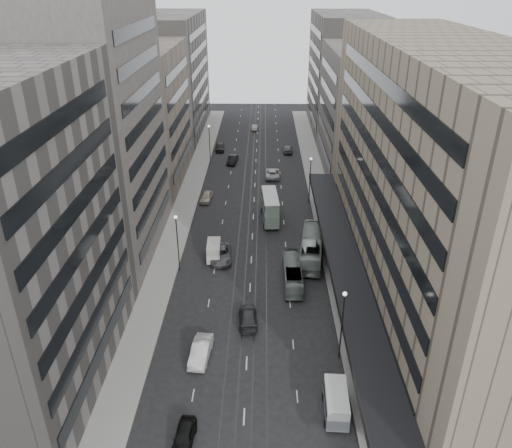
# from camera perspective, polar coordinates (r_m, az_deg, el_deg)

# --- Properties ---
(ground) EXTENTS (220.00, 220.00, 0.00)m
(ground) POSITION_cam_1_polar(r_m,az_deg,el_deg) (58.37, -0.89, -11.65)
(ground) COLOR black
(ground) RESTS_ON ground
(sidewalk_right) EXTENTS (4.00, 125.00, 0.15)m
(sidewalk_right) POSITION_cam_1_polar(r_m,az_deg,el_deg) (91.35, 7.37, 3.16)
(sidewalk_right) COLOR gray
(sidewalk_right) RESTS_ON ground
(sidewalk_left) EXTENTS (4.00, 125.00, 0.15)m
(sidewalk_left) POSITION_cam_1_polar(r_m,az_deg,el_deg) (91.77, -7.72, 3.25)
(sidewalk_left) COLOR gray
(sidewalk_left) RESTS_ON ground
(department_store) EXTENTS (19.20, 60.00, 30.00)m
(department_store) POSITION_cam_1_polar(r_m,az_deg,el_deg) (61.12, 19.85, 4.70)
(department_store) COLOR #7D715B
(department_store) RESTS_ON ground
(building_right_mid) EXTENTS (15.00, 28.00, 24.00)m
(building_right_mid) POSITION_cam_1_polar(r_m,az_deg,el_deg) (102.66, 12.34, 12.45)
(building_right_mid) COLOR #4B4541
(building_right_mid) RESTS_ON ground
(building_right_far) EXTENTS (15.00, 32.00, 28.00)m
(building_right_far) POSITION_cam_1_polar(r_m,az_deg,el_deg) (131.19, 10.02, 16.56)
(building_right_far) COLOR slate
(building_right_far) RESTS_ON ground
(building_left_b) EXTENTS (15.00, 26.00, 34.00)m
(building_left_b) POSITION_cam_1_polar(r_m,az_deg,el_deg) (71.39, -18.30, 9.75)
(building_left_b) COLOR #4B4541
(building_left_b) RESTS_ON ground
(building_left_c) EXTENTS (15.00, 28.00, 25.00)m
(building_left_c) POSITION_cam_1_polar(r_m,az_deg,el_deg) (97.55, -13.12, 11.94)
(building_left_c) COLOR #786B5D
(building_left_c) RESTS_ON ground
(building_left_d) EXTENTS (15.00, 38.00, 28.00)m
(building_left_d) POSITION_cam_1_polar(r_m,az_deg,el_deg) (128.81, -9.86, 16.39)
(building_left_d) COLOR slate
(building_left_d) RESTS_ON ground
(lamp_right_near) EXTENTS (0.44, 0.44, 8.32)m
(lamp_right_near) POSITION_cam_1_polar(r_m,az_deg,el_deg) (51.84, 9.86, -10.50)
(lamp_right_near) COLOR #262628
(lamp_right_near) RESTS_ON ground
(lamp_right_far) EXTENTS (0.44, 0.44, 8.32)m
(lamp_right_far) POSITION_cam_1_polar(r_m,az_deg,el_deg) (86.88, 6.21, 5.62)
(lamp_right_far) COLOR #262628
(lamp_right_far) RESTS_ON ground
(lamp_left_near) EXTENTS (0.44, 0.44, 8.32)m
(lamp_left_near) POSITION_cam_1_polar(r_m,az_deg,el_deg) (66.52, -9.00, -1.45)
(lamp_left_near) COLOR #262628
(lamp_left_near) RESTS_ON ground
(lamp_left_far) EXTENTS (0.44, 0.44, 8.32)m
(lamp_left_far) POSITION_cam_1_polar(r_m,az_deg,el_deg) (106.02, -5.34, 9.57)
(lamp_left_far) COLOR #262628
(lamp_left_far) RESTS_ON ground
(bus_near) EXTENTS (2.27, 9.60, 2.67)m
(bus_near) POSITION_cam_1_polar(r_m,az_deg,el_deg) (65.36, 4.19, -5.63)
(bus_near) COLOR gray
(bus_near) RESTS_ON ground
(bus_far) EXTENTS (4.52, 12.59, 3.43)m
(bus_far) POSITION_cam_1_polar(r_m,az_deg,el_deg) (70.84, 6.37, -2.63)
(bus_far) COLOR #8F9A92
(bus_far) RESTS_ON ground
(double_decker) EXTENTS (3.01, 8.39, 4.51)m
(double_decker) POSITION_cam_1_polar(r_m,az_deg,el_deg) (80.80, 1.63, 1.97)
(double_decker) COLOR gray
(double_decker) RESTS_ON ground
(vw_microbus) EXTENTS (2.39, 4.89, 2.59)m
(vw_microbus) POSITION_cam_1_polar(r_m,az_deg,el_deg) (48.57, 9.15, -19.45)
(vw_microbus) COLOR slate
(vw_microbus) RESTS_ON ground
(panel_van) EXTENTS (2.19, 4.19, 2.59)m
(panel_van) POSITION_cam_1_polar(r_m,az_deg,el_deg) (70.38, -4.85, -3.03)
(panel_van) COLOR beige
(panel_van) RESTS_ON ground
(sedan_0) EXTENTS (2.00, 4.36, 1.45)m
(sedan_0) POSITION_cam_1_polar(r_m,az_deg,el_deg) (46.84, -8.23, -22.92)
(sedan_0) COLOR black
(sedan_0) RESTS_ON ground
(sedan_1) EXTENTS (2.29, 5.34, 1.71)m
(sedan_1) POSITION_cam_1_polar(r_m,az_deg,el_deg) (54.19, -6.33, -14.22)
(sedan_1) COLOR silver
(sedan_1) RESTS_ON ground
(sedan_2) EXTENTS (3.34, 6.31, 1.69)m
(sedan_2) POSITION_cam_1_polar(r_m,az_deg,el_deg) (70.54, -4.04, -3.47)
(sedan_2) COLOR #555557
(sedan_2) RESTS_ON ground
(sedan_3) EXTENTS (2.48, 5.41, 1.53)m
(sedan_3) POSITION_cam_1_polar(r_m,az_deg,el_deg) (58.54, -0.92, -10.56)
(sedan_3) COLOR #272729
(sedan_3) RESTS_ON ground
(sedan_4) EXTENTS (2.16, 4.69, 1.56)m
(sedan_4) POSITION_cam_1_polar(r_m,az_deg,el_deg) (89.03, -5.71, 3.10)
(sedan_4) COLOR #ADA48F
(sedan_4) RESTS_ON ground
(sedan_5) EXTENTS (2.34, 5.15, 1.64)m
(sedan_5) POSITION_cam_1_polar(r_m,az_deg,el_deg) (107.05, -2.70, 7.35)
(sedan_5) COLOR black
(sedan_5) RESTS_ON ground
(sedan_6) EXTENTS (2.79, 5.96, 1.65)m
(sedan_6) POSITION_cam_1_polar(r_m,az_deg,el_deg) (99.37, 1.90, 5.81)
(sedan_6) COLOR silver
(sedan_6) RESTS_ON ground
(sedan_7) EXTENTS (2.06, 5.04, 1.46)m
(sedan_7) POSITION_cam_1_polar(r_m,az_deg,el_deg) (114.27, 3.61, 8.55)
(sedan_7) COLOR #545456
(sedan_7) RESTS_ON ground
(sedan_8) EXTENTS (2.33, 5.05, 1.68)m
(sedan_8) POSITION_cam_1_polar(r_m,az_deg,el_deg) (115.46, -4.15, 8.78)
(sedan_8) COLOR black
(sedan_8) RESTS_ON ground
(sedan_9) EXTENTS (1.65, 4.17, 1.35)m
(sedan_9) POSITION_cam_1_polar(r_m,az_deg,el_deg) (131.43, -0.13, 11.00)
(sedan_9) COLOR #B5A896
(sedan_9) RESTS_ON ground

